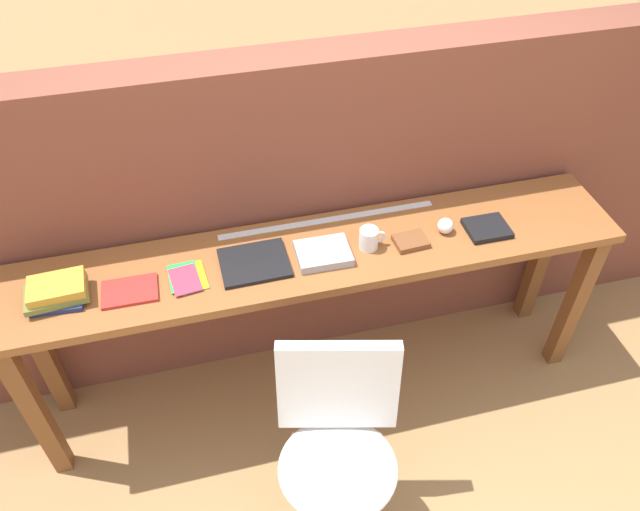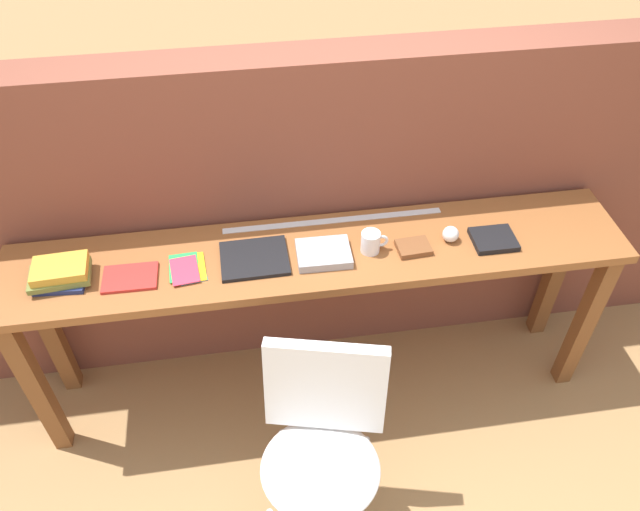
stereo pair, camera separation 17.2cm
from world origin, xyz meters
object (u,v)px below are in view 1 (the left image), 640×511
at_px(chair_white_moulded, 338,440).
at_px(book_open_centre, 254,263).
at_px(leather_journal_brown, 411,241).
at_px(sports_ball_small, 445,226).
at_px(book_repair_rightmost, 487,228).
at_px(book_stack_leftmost, 57,292).
at_px(magazine_cycling, 130,291).
at_px(pamphlet_pile_colourful, 187,278).
at_px(mug, 369,239).

distance_m(chair_white_moulded, book_open_centre, 0.73).
distance_m(leather_journal_brown, sports_ball_small, 0.16).
height_order(book_open_centre, book_repair_rightmost, book_repair_rightmost).
relative_size(chair_white_moulded, book_open_centre, 3.39).
bearing_deg(leather_journal_brown, book_stack_leftmost, 175.26).
bearing_deg(leather_journal_brown, sports_ball_small, 7.96).
distance_m(chair_white_moulded, magazine_cycling, 0.94).
relative_size(pamphlet_pile_colourful, book_open_centre, 0.69).
height_order(book_open_centre, mug, mug).
height_order(magazine_cycling, book_repair_rightmost, book_repair_rightmost).
distance_m(book_stack_leftmost, sports_ball_small, 1.51).
xyz_separation_m(magazine_cycling, pamphlet_pile_colourful, (0.21, 0.02, -0.00)).
bearing_deg(leather_journal_brown, book_repair_rightmost, -3.77).
xyz_separation_m(book_open_centre, sports_ball_small, (0.79, -0.00, 0.02)).
relative_size(pamphlet_pile_colourful, book_repair_rightmost, 1.05).
distance_m(magazine_cycling, book_open_centre, 0.47).
distance_m(magazine_cycling, leather_journal_brown, 1.10).
height_order(chair_white_moulded, pamphlet_pile_colourful, same).
relative_size(leather_journal_brown, sports_ball_small, 1.97).
relative_size(pamphlet_pile_colourful, leather_journal_brown, 1.39).
xyz_separation_m(pamphlet_pile_colourful, book_repair_rightmost, (1.22, -0.02, 0.01)).
xyz_separation_m(chair_white_moulded, book_repair_rightmost, (0.79, 0.58, 0.37)).
height_order(pamphlet_pile_colourful, leather_journal_brown, leather_journal_brown).
distance_m(book_stack_leftmost, pamphlet_pile_colourful, 0.47).
relative_size(book_stack_leftmost, book_open_centre, 0.89).
relative_size(book_stack_leftmost, book_repair_rightmost, 1.36).
bearing_deg(leather_journal_brown, mug, 169.23).
bearing_deg(book_open_centre, pamphlet_pile_colourful, -177.43).
bearing_deg(mug, chair_white_moulded, -115.49).
relative_size(chair_white_moulded, magazine_cycling, 4.36).
relative_size(magazine_cycling, book_open_centre, 0.78).
bearing_deg(magazine_cycling, leather_journal_brown, 0.68).
xyz_separation_m(book_open_centre, leather_journal_brown, (0.63, -0.03, 0.00)).
bearing_deg(book_stack_leftmost, mug, -0.35).
xyz_separation_m(chair_white_moulded, pamphlet_pile_colourful, (-0.44, 0.60, 0.36)).
distance_m(book_stack_leftmost, leather_journal_brown, 1.35).
bearing_deg(book_repair_rightmost, magazine_cycling, -179.83).
height_order(book_stack_leftmost, sports_ball_small, book_stack_leftmost).
relative_size(chair_white_moulded, book_repair_rightmost, 5.19).
xyz_separation_m(magazine_cycling, sports_ball_small, (1.26, 0.03, 0.03)).
xyz_separation_m(magazine_cycling, book_open_centre, (0.47, 0.03, 0.00)).
bearing_deg(magazine_cycling, book_stack_leftmost, 174.70).
distance_m(book_stack_leftmost, book_repair_rightmost, 1.69).
xyz_separation_m(book_stack_leftmost, sports_ball_small, (1.51, 0.00, -0.01)).
bearing_deg(book_stack_leftmost, chair_white_moulded, -33.99).
relative_size(pamphlet_pile_colourful, sports_ball_small, 2.73).
height_order(pamphlet_pile_colourful, sports_ball_small, sports_ball_small).
distance_m(magazine_cycling, pamphlet_pile_colourful, 0.21).
height_order(book_stack_leftmost, book_open_centre, book_stack_leftmost).
xyz_separation_m(pamphlet_pile_colourful, book_open_centre, (0.26, 0.02, 0.00)).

